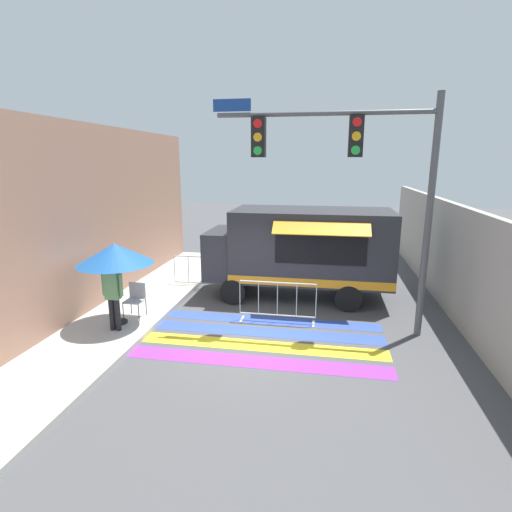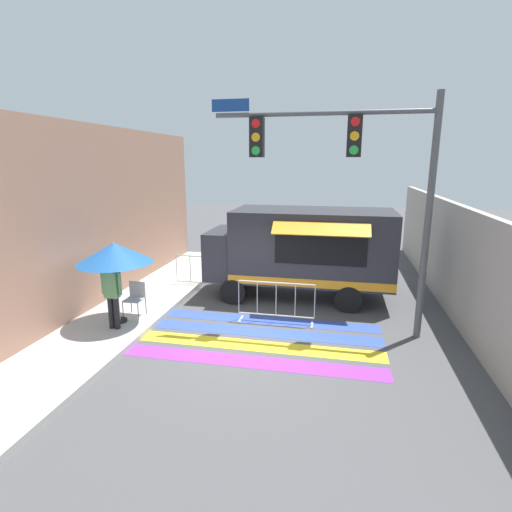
# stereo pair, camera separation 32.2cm
# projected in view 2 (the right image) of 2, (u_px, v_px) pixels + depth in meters

# --- Properties ---
(ground_plane) EXTENTS (60.00, 60.00, 0.00)m
(ground_plane) POSITION_uv_depth(u_px,v_px,m) (248.00, 338.00, 9.60)
(ground_plane) COLOR #4C4C4F
(sidewalk_left) EXTENTS (4.40, 16.00, 0.14)m
(sidewalk_left) POSITION_uv_depth(u_px,v_px,m) (75.00, 320.00, 10.50)
(sidewalk_left) COLOR #B7B5AD
(sidewalk_left) RESTS_ON ground_plane
(building_left_facade) EXTENTS (0.25, 16.00, 5.14)m
(building_left_facade) POSITION_uv_depth(u_px,v_px,m) (63.00, 226.00, 9.94)
(building_left_facade) COLOR tan
(building_left_facade) RESTS_ON ground_plane
(concrete_wall_right) EXTENTS (0.20, 16.00, 3.01)m
(concrete_wall_right) POSITION_uv_depth(u_px,v_px,m) (453.00, 258.00, 11.09)
(concrete_wall_right) COLOR #A39E93
(concrete_wall_right) RESTS_ON ground_plane
(crosswalk_painted) EXTENTS (6.40, 2.84, 0.01)m
(crosswalk_painted) POSITION_uv_depth(u_px,v_px,m) (248.00, 338.00, 9.60)
(crosswalk_painted) COLOR purple
(crosswalk_painted) RESTS_ON ground_plane
(food_truck) EXTENTS (5.55, 2.66, 2.73)m
(food_truck) POSITION_uv_depth(u_px,v_px,m) (298.00, 247.00, 12.14)
(food_truck) COLOR #2D2D33
(food_truck) RESTS_ON ground_plane
(traffic_signal_pole) EXTENTS (5.11, 0.29, 5.61)m
(traffic_signal_pole) POSITION_uv_depth(u_px,v_px,m) (353.00, 165.00, 9.05)
(traffic_signal_pole) COLOR #515456
(traffic_signal_pole) RESTS_ON ground_plane
(patio_umbrella) EXTENTS (1.84, 1.84, 2.06)m
(patio_umbrella) POSITION_uv_depth(u_px,v_px,m) (114.00, 253.00, 9.81)
(patio_umbrella) COLOR black
(patio_umbrella) RESTS_ON sidewalk_left
(folding_chair) EXTENTS (0.45, 0.45, 0.89)m
(folding_chair) POSITION_uv_depth(u_px,v_px,m) (136.00, 296.00, 10.55)
(folding_chair) COLOR #4C4C51
(folding_chair) RESTS_ON sidewalk_left
(vendor_person) EXTENTS (0.53, 0.22, 1.70)m
(vendor_person) POSITION_uv_depth(u_px,v_px,m) (112.00, 291.00, 9.59)
(vendor_person) COLOR black
(vendor_person) RESTS_ON sidewalk_left
(barricade_front) EXTENTS (2.02, 0.44, 1.11)m
(barricade_front) POSITION_uv_depth(u_px,v_px,m) (276.00, 303.00, 10.38)
(barricade_front) COLOR #B7BABF
(barricade_front) RESTS_ON ground_plane
(barricade_side) EXTENTS (1.97, 0.44, 1.11)m
(barricade_side) POSITION_uv_depth(u_px,v_px,m) (204.00, 272.00, 13.20)
(barricade_side) COLOR #B7BABF
(barricade_side) RESTS_ON ground_plane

